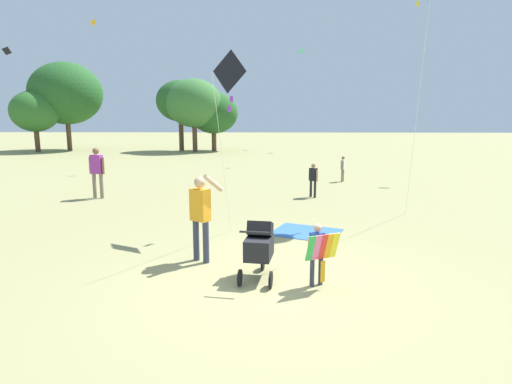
{
  "coord_description": "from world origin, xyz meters",
  "views": [
    {
      "loc": [
        -0.12,
        -6.78,
        2.83
      ],
      "look_at": [
        -0.36,
        1.58,
        1.3
      ],
      "focal_mm": 30.01,
      "sensor_mm": 36.0,
      "label": 1
    }
  ],
  "objects": [
    {
      "name": "person_couple_left",
      "position": [
        -5.9,
        7.38,
        1.01
      ],
      "size": [
        0.55,
        0.28,
        1.72
      ],
      "color": "#7F705B",
      "rests_on": "ground"
    },
    {
      "name": "person_red_shirt",
      "position": [
        3.04,
        11.24,
        0.63
      ],
      "size": [
        0.23,
        0.32,
        1.08
      ],
      "color": "#7F705B",
      "rests_on": "ground"
    },
    {
      "name": "child_with_butterfly_kite",
      "position": [
        0.71,
        -0.01,
        0.64
      ],
      "size": [
        0.58,
        0.46,
        1.06
      ],
      "color": "#33384C",
      "rests_on": "ground"
    },
    {
      "name": "kite_adult_black",
      "position": [
        -1.03,
        3.35,
        3.71
      ],
      "size": [
        0.84,
        2.45,
        4.31
      ],
      "color": "black",
      "rests_on": "ground"
    },
    {
      "name": "person_adult_flyer",
      "position": [
        -1.41,
        1.15,
        1.0
      ],
      "size": [
        0.67,
        0.46,
        1.74
      ],
      "color": "#33384C",
      "rests_on": "ground"
    },
    {
      "name": "ground_plane",
      "position": [
        0.0,
        0.0,
        0.0
      ],
      "size": [
        120.0,
        120.0,
        0.0
      ],
      "primitive_type": "plane",
      "color": "#938E5B"
    },
    {
      "name": "picnic_blanket",
      "position": [
        0.81,
        3.26,
        0.01
      ],
      "size": [
        1.92,
        1.76,
        0.02
      ],
      "primitive_type": "cube",
      "rotation": [
        0.0,
        0.0,
        -0.4
      ],
      "color": "#3366B2",
      "rests_on": "ground"
    },
    {
      "name": "treeline_distant",
      "position": [
        -11.44,
        26.24,
        3.81
      ],
      "size": [
        16.76,
        5.86,
        6.76
      ],
      "color": "brown",
      "rests_on": "ground"
    },
    {
      "name": "person_sitting_far",
      "position": [
        1.43,
        7.73,
        0.69
      ],
      "size": [
        0.29,
        0.29,
        1.18
      ],
      "color": "#232328",
      "rests_on": "ground"
    },
    {
      "name": "stroller",
      "position": [
        -0.27,
        0.32,
        0.61
      ],
      "size": [
        0.62,
        1.11,
        1.03
      ],
      "color": "black",
      "rests_on": "ground"
    }
  ]
}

